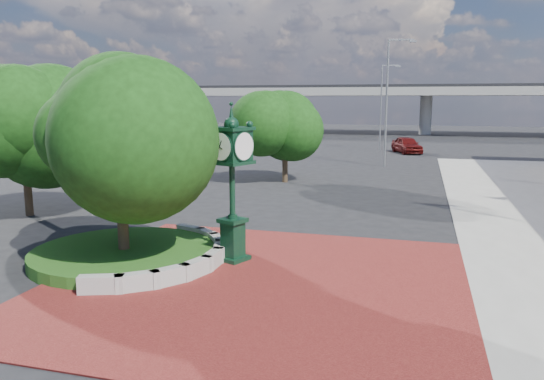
{
  "coord_description": "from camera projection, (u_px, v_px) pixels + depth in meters",
  "views": [
    {
      "loc": [
        4.45,
        -15.23,
        5.35
      ],
      "look_at": [
        -0.25,
        1.5,
        2.37
      ],
      "focal_mm": 35.0,
      "sensor_mm": 36.0,
      "label": 1
    }
  ],
  "objects": [
    {
      "name": "parked_car",
      "position": [
        407.0,
        145.0,
        53.27
      ],
      "size": [
        3.61,
        5.24,
        1.66
      ],
      "primitive_type": "imported",
      "rotation": [
        0.0,
        0.0,
        0.38
      ],
      "color": "#510C0B",
      "rests_on": "ground"
    },
    {
      "name": "grass_bed",
      "position": [
        124.0,
        254.0,
        17.84
      ],
      "size": [
        6.1,
        6.1,
        0.4
      ],
      "primitive_type": "cylinder",
      "color": "#144715",
      "rests_on": "ground"
    },
    {
      "name": "tree_northwest",
      "position": [
        23.0,
        127.0,
        24.05
      ],
      "size": [
        5.6,
        5.6,
        6.93
      ],
      "color": "#38281C",
      "rests_on": "ground"
    },
    {
      "name": "street_lamp_near",
      "position": [
        390.0,
        93.0,
        41.87
      ],
      "size": [
        2.2,
        0.8,
        9.98
      ],
      "color": "slate",
      "rests_on": "ground"
    },
    {
      "name": "tree_street",
      "position": [
        285.0,
        132.0,
        34.14
      ],
      "size": [
        4.4,
        4.4,
        5.45
      ],
      "color": "#38281C",
      "rests_on": "ground"
    },
    {
      "name": "street_lamp_far",
      "position": [
        383.0,
        101.0,
        55.2
      ],
      "size": [
        1.92,
        0.83,
        8.87
      ],
      "color": "slate",
      "rests_on": "ground"
    },
    {
      "name": "tree_planter",
      "position": [
        119.0,
        150.0,
        17.25
      ],
      "size": [
        5.2,
        5.2,
        6.33
      ],
      "color": "#38281C",
      "rests_on": "ground"
    },
    {
      "name": "post_clock",
      "position": [
        232.0,
        177.0,
        17.28
      ],
      "size": [
        1.34,
        1.34,
        5.19
      ],
      "color": "black",
      "rests_on": "ground"
    },
    {
      "name": "plaza",
      "position": [
        257.0,
        283.0,
        15.59
      ],
      "size": [
        12.0,
        12.0,
        0.04
      ],
      "primitive_type": "cube",
      "color": "maroon",
      "rests_on": "ground"
    },
    {
      "name": "overpass",
      "position": [
        392.0,
        91.0,
        81.92
      ],
      "size": [
        90.0,
        12.0,
        7.5
      ],
      "color": "#9E9B93",
      "rests_on": "ground"
    },
    {
      "name": "ground",
      "position": [
        267.0,
        273.0,
        16.54
      ],
      "size": [
        200.0,
        200.0,
        0.0
      ],
      "primitive_type": "plane",
      "color": "black",
      "rests_on": "ground"
    },
    {
      "name": "planter_wall",
      "position": [
        187.0,
        258.0,
        17.22
      ],
      "size": [
        2.96,
        6.77,
        0.54
      ],
      "color": "#9E9B93",
      "rests_on": "ground"
    }
  ]
}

